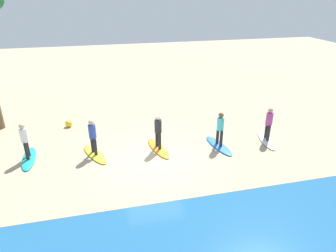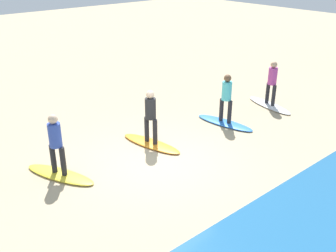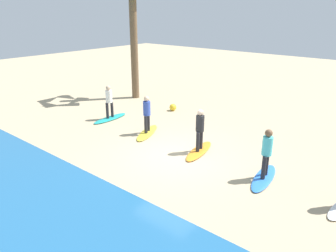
{
  "view_description": "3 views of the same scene",
  "coord_description": "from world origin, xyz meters",
  "px_view_note": "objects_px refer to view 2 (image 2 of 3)",
  "views": [
    {
      "loc": [
        1.96,
        11.21,
        6.87
      ],
      "look_at": [
        -1.02,
        -1.31,
        0.93
      ],
      "focal_mm": 32.18,
      "sensor_mm": 36.0,
      "label": 1
    },
    {
      "loc": [
        5.96,
        7.41,
        5.35
      ],
      "look_at": [
        -0.62,
        -0.28,
        0.77
      ],
      "focal_mm": 41.65,
      "sensor_mm": 36.0,
      "label": 2
    },
    {
      "loc": [
        -6.93,
        8.78,
        5.26
      ],
      "look_at": [
        0.75,
        -0.41,
        0.92
      ],
      "focal_mm": 34.82,
      "sensor_mm": 36.0,
      "label": 3
    }
  ],
  "objects_px": {
    "surfer_white": "(272,80)",
    "surfer_orange": "(151,113)",
    "surfboard_orange": "(151,144)",
    "surfboard_yellow": "(60,174)",
    "surfboard_blue": "(225,123)",
    "surfboard_white": "(269,105)",
    "surfer_blue": "(227,95)",
    "surfer_yellow": "(56,140)"
  },
  "relations": [
    {
      "from": "surfboard_white",
      "to": "surfboard_yellow",
      "type": "xyz_separation_m",
      "value": [
        8.24,
        -0.53,
        0.0
      ]
    },
    {
      "from": "surfer_white",
      "to": "surfer_yellow",
      "type": "distance_m",
      "value": 8.25
    },
    {
      "from": "surfboard_orange",
      "to": "surfboard_yellow",
      "type": "xyz_separation_m",
      "value": [
        2.9,
        -0.14,
        0.0
      ]
    },
    {
      "from": "surfer_white",
      "to": "surfboard_white",
      "type": "bearing_deg",
      "value": -172.87
    },
    {
      "from": "surfboard_blue",
      "to": "surfboard_yellow",
      "type": "bearing_deg",
      "value": -105.08
    },
    {
      "from": "surfboard_orange",
      "to": "surfer_yellow",
      "type": "relative_size",
      "value": 1.28
    },
    {
      "from": "surfboard_white",
      "to": "surfer_orange",
      "type": "xyz_separation_m",
      "value": [
        5.34,
        -0.39,
        0.99
      ]
    },
    {
      "from": "surfboard_blue",
      "to": "surfboard_yellow",
      "type": "height_order",
      "value": "same"
    },
    {
      "from": "surfer_orange",
      "to": "surfer_yellow",
      "type": "distance_m",
      "value": 2.9
    },
    {
      "from": "surfer_white",
      "to": "surfboard_blue",
      "type": "distance_m",
      "value": 2.69
    },
    {
      "from": "surfer_yellow",
      "to": "surfboard_blue",
      "type": "bearing_deg",
      "value": 174.59
    },
    {
      "from": "surfer_orange",
      "to": "surfboard_yellow",
      "type": "height_order",
      "value": "surfer_orange"
    },
    {
      "from": "surfer_yellow",
      "to": "surfer_white",
      "type": "bearing_deg",
      "value": 176.29
    },
    {
      "from": "surfer_blue",
      "to": "surfer_yellow",
      "type": "distance_m",
      "value": 5.76
    },
    {
      "from": "surfer_white",
      "to": "surfer_blue",
      "type": "xyz_separation_m",
      "value": [
        2.5,
        0.01,
        0.0
      ]
    },
    {
      "from": "surfboard_yellow",
      "to": "surfboard_orange",
      "type": "bearing_deg",
      "value": 64.04
    },
    {
      "from": "surfboard_white",
      "to": "surfer_yellow",
      "type": "xyz_separation_m",
      "value": [
        8.24,
        -0.53,
        0.99
      ]
    },
    {
      "from": "surfer_blue",
      "to": "surfboard_yellow",
      "type": "height_order",
      "value": "surfer_blue"
    },
    {
      "from": "surfer_orange",
      "to": "surfer_blue",
      "type": "bearing_deg",
      "value": 172.0
    },
    {
      "from": "surfer_white",
      "to": "surfer_orange",
      "type": "height_order",
      "value": "same"
    },
    {
      "from": "surfboard_blue",
      "to": "surfer_blue",
      "type": "distance_m",
      "value": 0.99
    },
    {
      "from": "surfboard_white",
      "to": "surfboard_yellow",
      "type": "distance_m",
      "value": 8.25
    },
    {
      "from": "surfboard_blue",
      "to": "surfer_yellow",
      "type": "relative_size",
      "value": 1.28
    },
    {
      "from": "surfer_white",
      "to": "surfer_orange",
      "type": "bearing_deg",
      "value": -4.17
    },
    {
      "from": "surfboard_white",
      "to": "surfer_white",
      "type": "height_order",
      "value": "surfer_white"
    },
    {
      "from": "surfer_yellow",
      "to": "surfboard_orange",
      "type": "bearing_deg",
      "value": 177.15
    },
    {
      "from": "surfboard_white",
      "to": "surfboard_yellow",
      "type": "relative_size",
      "value": 1.0
    },
    {
      "from": "surfer_white",
      "to": "surfer_orange",
      "type": "xyz_separation_m",
      "value": [
        5.34,
        -0.39,
        0.0
      ]
    },
    {
      "from": "surfboard_blue",
      "to": "surfer_orange",
      "type": "bearing_deg",
      "value": -107.67
    },
    {
      "from": "surfer_white",
      "to": "surfboard_yellow",
      "type": "distance_m",
      "value": 8.31
    },
    {
      "from": "surfer_white",
      "to": "surfboard_orange",
      "type": "xyz_separation_m",
      "value": [
        5.34,
        -0.39,
        -0.99
      ]
    },
    {
      "from": "surfboard_orange",
      "to": "surfboard_yellow",
      "type": "height_order",
      "value": "same"
    },
    {
      "from": "surfer_white",
      "to": "surfboard_orange",
      "type": "distance_m",
      "value": 5.45
    },
    {
      "from": "surfboard_yellow",
      "to": "surfboard_blue",
      "type": "bearing_deg",
      "value": 61.47
    },
    {
      "from": "surfer_white",
      "to": "surfer_blue",
      "type": "height_order",
      "value": "same"
    },
    {
      "from": "surfboard_blue",
      "to": "surfboard_orange",
      "type": "height_order",
      "value": "same"
    },
    {
      "from": "surfer_blue",
      "to": "surfer_orange",
      "type": "relative_size",
      "value": 1.0
    },
    {
      "from": "surfer_blue",
      "to": "surfer_orange",
      "type": "distance_m",
      "value": 2.87
    },
    {
      "from": "surfboard_blue",
      "to": "surfer_blue",
      "type": "xyz_separation_m",
      "value": [
        0.0,
        -0.0,
        0.99
      ]
    },
    {
      "from": "surfboard_white",
      "to": "surfer_blue",
      "type": "xyz_separation_m",
      "value": [
        2.5,
        0.01,
        0.99
      ]
    },
    {
      "from": "surfboard_blue",
      "to": "surfer_blue",
      "type": "bearing_deg",
      "value": 170.33
    },
    {
      "from": "surfer_blue",
      "to": "surfer_white",
      "type": "bearing_deg",
      "value": -179.77
    }
  ]
}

